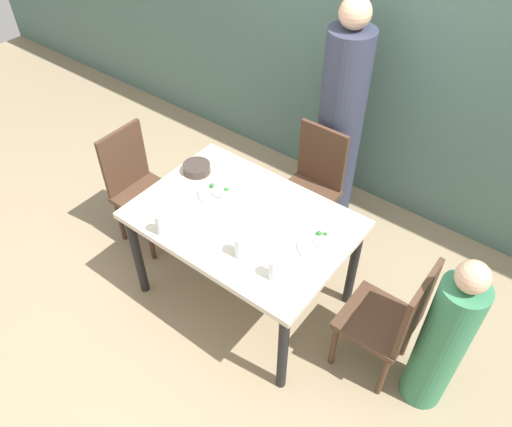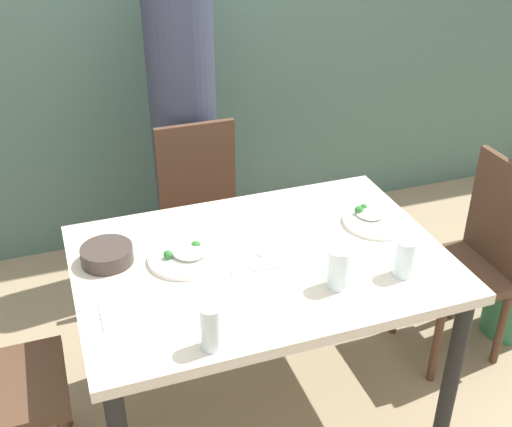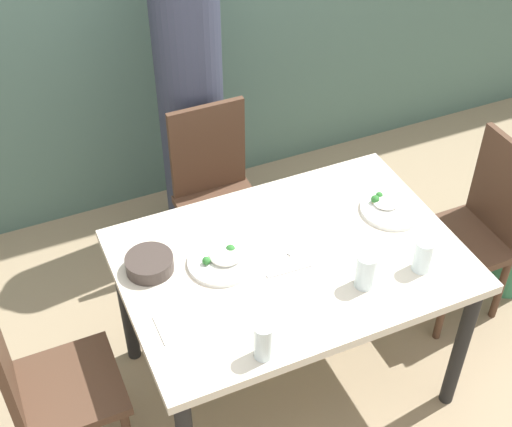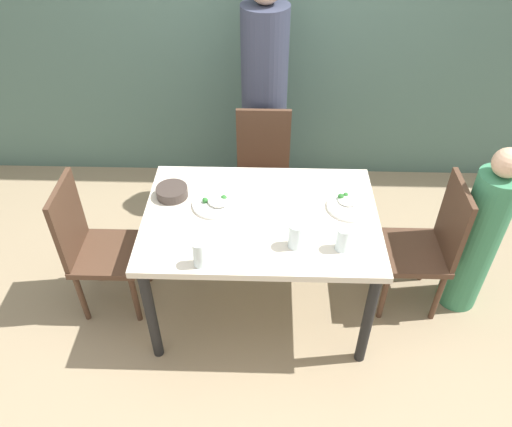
{
  "view_description": "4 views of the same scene",
  "coord_description": "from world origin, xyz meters",
  "px_view_note": "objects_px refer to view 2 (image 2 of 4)",
  "views": [
    {
      "loc": [
        1.38,
        -1.67,
        2.86
      ],
      "look_at": [
        0.09,
        0.01,
        0.83
      ],
      "focal_mm": 35.0,
      "sensor_mm": 36.0,
      "label": 1
    },
    {
      "loc": [
        -0.65,
        -1.78,
        2.04
      ],
      "look_at": [
        -0.0,
        0.04,
        0.92
      ],
      "focal_mm": 45.0,
      "sensor_mm": 36.0,
      "label": 2
    },
    {
      "loc": [
        -0.92,
        -1.75,
        2.68
      ],
      "look_at": [
        -0.11,
        0.08,
        0.96
      ],
      "focal_mm": 50.0,
      "sensor_mm": 36.0,
      "label": 3
    },
    {
      "loc": [
        0.03,
        -2.11,
        2.56
      ],
      "look_at": [
        -0.03,
        -0.02,
        0.79
      ],
      "focal_mm": 35.0,
      "sensor_mm": 36.0,
      "label": 4
    }
  ],
  "objects_px": {
    "chair_adult_spot": "(204,216)",
    "glass_water_tall": "(339,268)",
    "chair_child_spot": "(472,257)",
    "bowl_curry": "(107,254)",
    "person_adult": "(184,127)",
    "plate_rice_adult": "(375,219)"
  },
  "relations": [
    {
      "from": "person_adult",
      "to": "chair_adult_spot",
      "type": "bearing_deg",
      "value": -90.0
    },
    {
      "from": "chair_adult_spot",
      "to": "chair_child_spot",
      "type": "bearing_deg",
      "value": -35.76
    },
    {
      "from": "bowl_curry",
      "to": "person_adult",
      "type": "bearing_deg",
      "value": 62.02
    },
    {
      "from": "chair_child_spot",
      "to": "bowl_curry",
      "type": "height_order",
      "value": "chair_child_spot"
    },
    {
      "from": "chair_adult_spot",
      "to": "plate_rice_adult",
      "type": "height_order",
      "value": "chair_adult_spot"
    },
    {
      "from": "plate_rice_adult",
      "to": "chair_adult_spot",
      "type": "bearing_deg",
      "value": 125.25
    },
    {
      "from": "glass_water_tall",
      "to": "chair_child_spot",
      "type": "bearing_deg",
      "value": 21.48
    },
    {
      "from": "glass_water_tall",
      "to": "chair_adult_spot",
      "type": "bearing_deg",
      "value": 100.09
    },
    {
      "from": "chair_child_spot",
      "to": "bowl_curry",
      "type": "xyz_separation_m",
      "value": [
        -1.52,
        0.08,
        0.3
      ]
    },
    {
      "from": "chair_child_spot",
      "to": "bowl_curry",
      "type": "bearing_deg",
      "value": -92.92
    },
    {
      "from": "person_adult",
      "to": "plate_rice_adult",
      "type": "distance_m",
      "value": 1.16
    },
    {
      "from": "person_adult",
      "to": "plate_rice_adult",
      "type": "relative_size",
      "value": 6.52
    },
    {
      "from": "person_adult",
      "to": "glass_water_tall",
      "type": "distance_m",
      "value": 1.38
    },
    {
      "from": "chair_adult_spot",
      "to": "person_adult",
      "type": "xyz_separation_m",
      "value": [
        -0.0,
        0.33,
        0.33
      ]
    },
    {
      "from": "chair_adult_spot",
      "to": "glass_water_tall",
      "type": "xyz_separation_m",
      "value": [
        0.19,
        -1.04,
        0.34
      ]
    },
    {
      "from": "chair_adult_spot",
      "to": "bowl_curry",
      "type": "height_order",
      "value": "chair_adult_spot"
    },
    {
      "from": "person_adult",
      "to": "chair_child_spot",
      "type": "bearing_deg",
      "value": -46.36
    },
    {
      "from": "plate_rice_adult",
      "to": "glass_water_tall",
      "type": "bearing_deg",
      "value": -134.26
    },
    {
      "from": "chair_child_spot",
      "to": "chair_adult_spot",
      "type": "bearing_deg",
      "value": -125.76
    },
    {
      "from": "bowl_curry",
      "to": "plate_rice_adult",
      "type": "xyz_separation_m",
      "value": [
        1.02,
        -0.07,
        -0.02
      ]
    },
    {
      "from": "person_adult",
      "to": "glass_water_tall",
      "type": "xyz_separation_m",
      "value": [
        0.19,
        -1.37,
        0.02
      ]
    },
    {
      "from": "bowl_curry",
      "to": "plate_rice_adult",
      "type": "bearing_deg",
      "value": -3.96
    }
  ]
}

